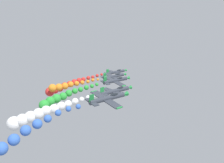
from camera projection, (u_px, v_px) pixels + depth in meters
The scene contains 9 objects.
airplane_lead at pixel (116, 72), 109.47m from camera, with size 9.56×10.35×2.32m.
smoke_trail_lead at pixel (64, 86), 93.42m from camera, with size 5.48×25.69×3.66m.
airplane_left_inner at pixel (114, 76), 97.48m from camera, with size 9.55×10.35×2.47m.
smoke_trail_left_inner at pixel (65, 86), 87.42m from camera, with size 4.13×17.84×2.69m.
airplane_right_inner at pixel (116, 80), 84.06m from camera, with size 9.54×10.35×2.56m.
smoke_trail_right_inner at pixel (59, 98), 71.36m from camera, with size 4.16×19.81×3.73m.
airplane_left_outer at pixel (115, 91), 70.85m from camera, with size 9.57×10.35×2.33m.
smoke_trail_left_outer at pixel (36, 115), 61.26m from camera, with size 6.63×20.95×6.06m.
airplane_right_outer at pixel (108, 98), 57.55m from camera, with size 9.53×10.35×2.64m.
Camera 1 is at (63.70, -49.27, 109.68)m, focal length 42.85 mm.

